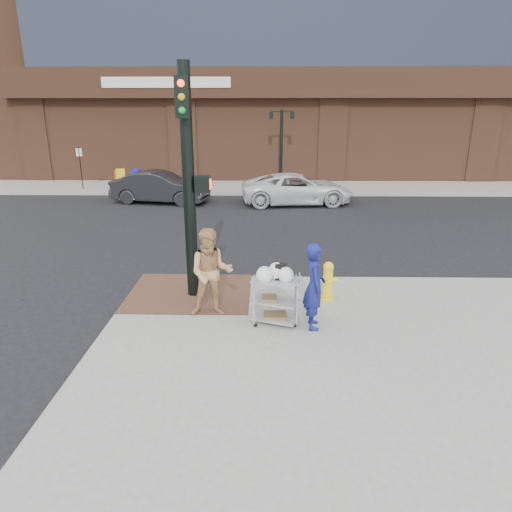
{
  "coord_description": "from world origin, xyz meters",
  "views": [
    {
      "loc": [
        1.12,
        -8.9,
        4.25
      ],
      "look_at": [
        0.95,
        0.31,
        1.25
      ],
      "focal_mm": 32.0,
      "sensor_mm": 36.0,
      "label": 1
    }
  ],
  "objects_px": {
    "minivan_white": "(297,189)",
    "utility_cart": "(275,297)",
    "traffic_signal_pole": "(189,178)",
    "sedan_dark": "(160,187)",
    "lamp_post": "(281,140)",
    "woman_blue": "(314,286)",
    "pedestrian_tan": "(211,273)",
    "fire_hydrant": "(328,281)"
  },
  "relations": [
    {
      "from": "fire_hydrant",
      "to": "traffic_signal_pole",
      "type": "bearing_deg",
      "value": 175.88
    },
    {
      "from": "woman_blue",
      "to": "minivan_white",
      "type": "height_order",
      "value": "woman_blue"
    },
    {
      "from": "pedestrian_tan",
      "to": "sedan_dark",
      "type": "relative_size",
      "value": 0.41
    },
    {
      "from": "minivan_white",
      "to": "fire_hydrant",
      "type": "relative_size",
      "value": 5.68
    },
    {
      "from": "sedan_dark",
      "to": "minivan_white",
      "type": "height_order",
      "value": "sedan_dark"
    },
    {
      "from": "traffic_signal_pole",
      "to": "lamp_post",
      "type": "bearing_deg",
      "value": 80.76
    },
    {
      "from": "sedan_dark",
      "to": "utility_cart",
      "type": "relative_size",
      "value": 3.6
    },
    {
      "from": "woman_blue",
      "to": "fire_hydrant",
      "type": "height_order",
      "value": "woman_blue"
    },
    {
      "from": "pedestrian_tan",
      "to": "minivan_white",
      "type": "height_order",
      "value": "pedestrian_tan"
    },
    {
      "from": "pedestrian_tan",
      "to": "traffic_signal_pole",
      "type": "bearing_deg",
      "value": 111.96
    },
    {
      "from": "traffic_signal_pole",
      "to": "pedestrian_tan",
      "type": "distance_m",
      "value": 2.11
    },
    {
      "from": "lamp_post",
      "to": "traffic_signal_pole",
      "type": "xyz_separation_m",
      "value": [
        -2.48,
        -15.23,
        0.21
      ]
    },
    {
      "from": "minivan_white",
      "to": "lamp_post",
      "type": "bearing_deg",
      "value": 3.15
    },
    {
      "from": "pedestrian_tan",
      "to": "fire_hydrant",
      "type": "relative_size",
      "value": 2.07
    },
    {
      "from": "lamp_post",
      "to": "sedan_dark",
      "type": "distance_m",
      "value": 7.18
    },
    {
      "from": "traffic_signal_pole",
      "to": "minivan_white",
      "type": "relative_size",
      "value": 0.99
    },
    {
      "from": "sedan_dark",
      "to": "minivan_white",
      "type": "xyz_separation_m",
      "value": [
        6.35,
        -0.17,
        -0.03
      ]
    },
    {
      "from": "lamp_post",
      "to": "utility_cart",
      "type": "height_order",
      "value": "lamp_post"
    },
    {
      "from": "lamp_post",
      "to": "utility_cart",
      "type": "xyz_separation_m",
      "value": [
        -0.65,
        -16.63,
        -1.91
      ]
    },
    {
      "from": "woman_blue",
      "to": "minivan_white",
      "type": "bearing_deg",
      "value": -3.79
    },
    {
      "from": "traffic_signal_pole",
      "to": "woman_blue",
      "type": "relative_size",
      "value": 2.91
    },
    {
      "from": "pedestrian_tan",
      "to": "utility_cart",
      "type": "relative_size",
      "value": 1.49
    },
    {
      "from": "traffic_signal_pole",
      "to": "fire_hydrant",
      "type": "relative_size",
      "value": 5.61
    },
    {
      "from": "lamp_post",
      "to": "woman_blue",
      "type": "relative_size",
      "value": 2.33
    },
    {
      "from": "traffic_signal_pole",
      "to": "pedestrian_tan",
      "type": "xyz_separation_m",
      "value": [
        0.53,
        -1.03,
        -1.76
      ]
    },
    {
      "from": "pedestrian_tan",
      "to": "sedan_dark",
      "type": "distance_m",
      "value": 12.95
    },
    {
      "from": "minivan_white",
      "to": "fire_hydrant",
      "type": "distance_m",
      "value": 11.4
    },
    {
      "from": "traffic_signal_pole",
      "to": "sedan_dark",
      "type": "relative_size",
      "value": 1.13
    },
    {
      "from": "sedan_dark",
      "to": "minivan_white",
      "type": "distance_m",
      "value": 6.35
    },
    {
      "from": "traffic_signal_pole",
      "to": "minivan_white",
      "type": "height_order",
      "value": "traffic_signal_pole"
    },
    {
      "from": "utility_cart",
      "to": "fire_hydrant",
      "type": "distance_m",
      "value": 1.68
    },
    {
      "from": "lamp_post",
      "to": "fire_hydrant",
      "type": "height_order",
      "value": "lamp_post"
    },
    {
      "from": "woman_blue",
      "to": "pedestrian_tan",
      "type": "distance_m",
      "value": 2.1
    },
    {
      "from": "traffic_signal_pole",
      "to": "woman_blue",
      "type": "xyz_separation_m",
      "value": [
        2.56,
        -1.55,
        -1.82
      ]
    },
    {
      "from": "minivan_white",
      "to": "fire_hydrant",
      "type": "bearing_deg",
      "value": 174.12
    },
    {
      "from": "fire_hydrant",
      "to": "pedestrian_tan",
      "type": "bearing_deg",
      "value": -161.89
    },
    {
      "from": "pedestrian_tan",
      "to": "fire_hydrant",
      "type": "xyz_separation_m",
      "value": [
        2.49,
        0.81,
        -0.47
      ]
    },
    {
      "from": "lamp_post",
      "to": "woman_blue",
      "type": "xyz_separation_m",
      "value": [
        0.09,
        -16.78,
        -1.61
      ]
    },
    {
      "from": "woman_blue",
      "to": "minivan_white",
      "type": "distance_m",
      "value": 12.75
    },
    {
      "from": "minivan_white",
      "to": "utility_cart",
      "type": "bearing_deg",
      "value": 168.74
    },
    {
      "from": "lamp_post",
      "to": "fire_hydrant",
      "type": "bearing_deg",
      "value": -88.0
    },
    {
      "from": "traffic_signal_pole",
      "to": "woman_blue",
      "type": "bearing_deg",
      "value": -31.15
    }
  ]
}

